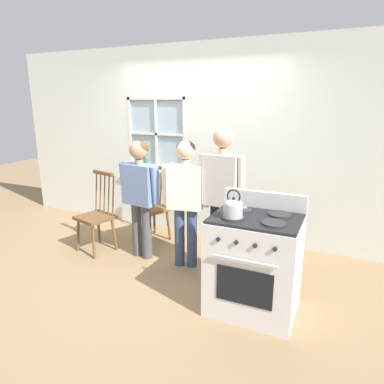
% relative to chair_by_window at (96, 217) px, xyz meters
% --- Properties ---
extents(ground_plane, '(16.00, 16.00, 0.00)m').
position_rel_chair_by_window_xyz_m(ground_plane, '(0.94, -0.22, -0.47)').
color(ground_plane, '#937551').
extents(wall_back, '(6.40, 0.16, 2.70)m').
position_rel_chair_by_window_xyz_m(wall_back, '(0.97, 1.18, 0.88)').
color(wall_back, silver).
rests_on(wall_back, ground_plane).
extents(chair_by_window, '(0.51, 0.50, 1.04)m').
position_rel_chair_by_window_xyz_m(chair_by_window, '(0.00, 0.00, 0.00)').
color(chair_by_window, brown).
rests_on(chair_by_window, ground_plane).
extents(chair_near_wall, '(0.54, 0.53, 1.04)m').
position_rel_chair_by_window_xyz_m(chair_near_wall, '(0.48, 0.63, 0.00)').
color(chair_near_wall, brown).
rests_on(chair_near_wall, ground_plane).
extents(person_elderly_left, '(0.59, 0.27, 1.47)m').
position_rel_chair_by_window_xyz_m(person_elderly_left, '(0.64, 0.08, 0.44)').
color(person_elderly_left, '#4C4C51').
rests_on(person_elderly_left, ground_plane).
extents(person_teen_center, '(0.56, 0.28, 1.50)m').
position_rel_chair_by_window_xyz_m(person_teen_center, '(1.25, 0.08, 0.45)').
color(person_teen_center, '#384766').
rests_on(person_teen_center, ground_plane).
extents(person_adult_right, '(0.56, 0.26, 1.65)m').
position_rel_chair_by_window_xyz_m(person_adult_right, '(1.67, 0.13, 0.55)').
color(person_adult_right, black).
rests_on(person_adult_right, ground_plane).
extents(stove, '(0.79, 0.68, 1.08)m').
position_rel_chair_by_window_xyz_m(stove, '(2.21, -0.46, 0.01)').
color(stove, silver).
rests_on(stove, ground_plane).
extents(kettle, '(0.21, 0.17, 0.25)m').
position_rel_chair_by_window_xyz_m(kettle, '(2.04, -0.59, 0.56)').
color(kettle, '#B7B7BC').
rests_on(kettle, stove).
extents(potted_plant, '(0.12, 0.11, 0.25)m').
position_rel_chair_by_window_xyz_m(potted_plant, '(0.07, 1.09, 0.53)').
color(potted_plant, beige).
rests_on(potted_plant, wall_back).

